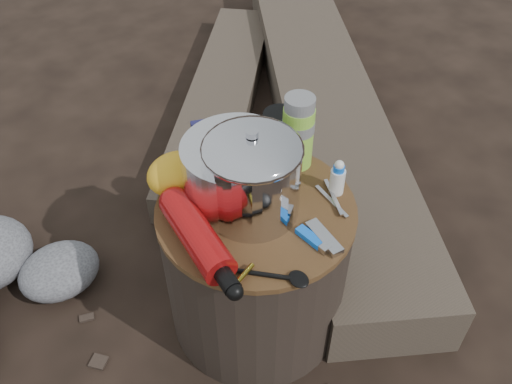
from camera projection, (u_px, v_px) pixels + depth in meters
ground at (256, 312)px, 1.56m from camera, size 60.00×60.00×0.00m
stump at (256, 265)px, 1.41m from camera, size 0.47×0.47×0.43m
rock_ring at (20, 377)px, 1.31m from camera, size 0.49×1.07×0.21m
log_main at (322, 102)px, 2.16m from camera, size 1.33×2.04×0.18m
log_small at (222, 97)px, 2.25m from camera, size 1.09×1.19×0.11m
foil_windscreen at (237, 172)px, 1.24m from camera, size 0.25×0.25×0.15m
camping_pot at (252, 174)px, 1.19m from camera, size 0.21×0.21×0.21m
fuel_bottle at (197, 236)px, 1.15m from camera, size 0.09×0.31×0.07m
thermos at (298, 132)px, 1.31m from camera, size 0.08×0.08×0.19m
travel_mug at (280, 136)px, 1.35m from camera, size 0.08×0.08×0.13m
stuff_sack at (176, 174)px, 1.28m from camera, size 0.14×0.12×0.10m
food_pouch at (214, 143)px, 1.33m from camera, size 0.10×0.05×0.13m
lighter at (310, 237)px, 1.19m from camera, size 0.03×0.09×0.02m
multitool at (324, 238)px, 1.19m from camera, size 0.04×0.11×0.01m
pot_grabber at (332, 201)px, 1.27m from camera, size 0.06×0.12×0.01m
spork at (264, 274)px, 1.12m from camera, size 0.13×0.13×0.01m
squeeze_bottle at (337, 179)px, 1.27m from camera, size 0.04×0.04×0.08m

